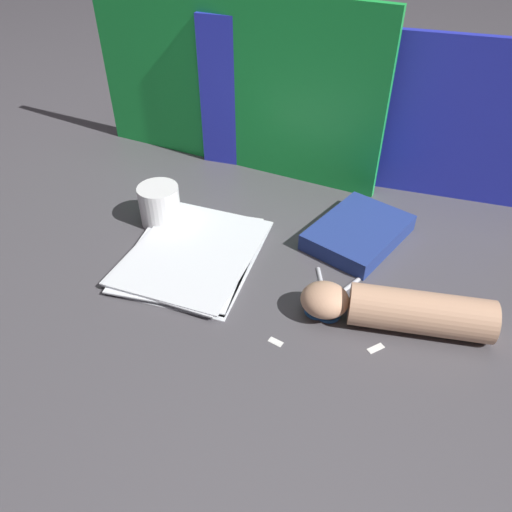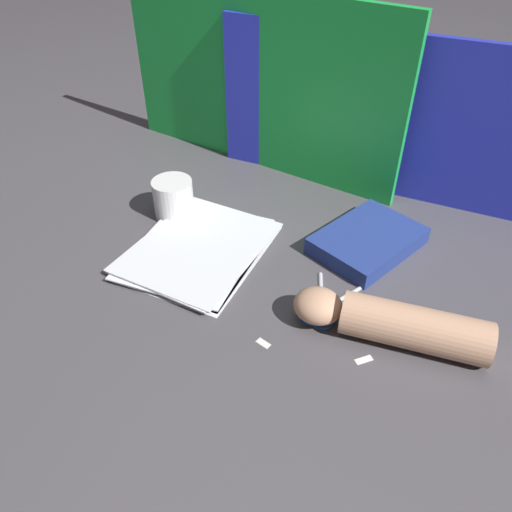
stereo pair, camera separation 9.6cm
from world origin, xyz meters
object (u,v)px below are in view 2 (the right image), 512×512
at_px(book_closed, 368,241).
at_px(mug, 173,199).
at_px(hand_forearm, 392,323).
at_px(scissors, 322,308).
at_px(paper_stack, 198,248).

height_order(book_closed, mug, mug).
relative_size(book_closed, hand_forearm, 0.79).
bearing_deg(book_closed, hand_forearm, -66.25).
bearing_deg(book_closed, scissors, -96.75).
relative_size(paper_stack, book_closed, 1.23).
relative_size(paper_stack, scissors, 2.16).
bearing_deg(scissors, mug, 159.92).
bearing_deg(book_closed, mug, -171.19).
xyz_separation_m(book_closed, hand_forearm, (0.10, -0.24, 0.02)).
relative_size(book_closed, scissors, 1.76).
relative_size(scissors, hand_forearm, 0.45).
bearing_deg(hand_forearm, mug, 162.96).
distance_m(paper_stack, scissors, 0.30).
distance_m(book_closed, hand_forearm, 0.26).
distance_m(scissors, hand_forearm, 0.14).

